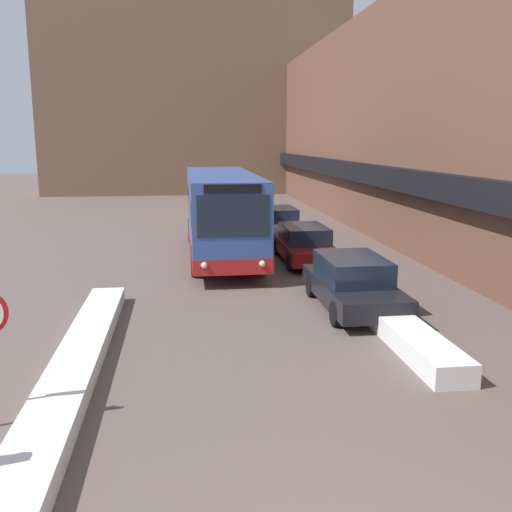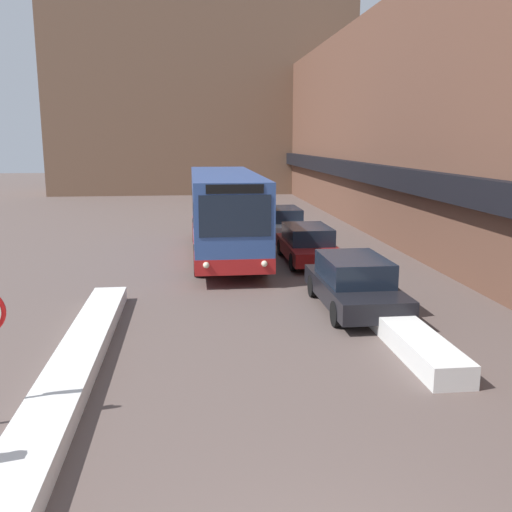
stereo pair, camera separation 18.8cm
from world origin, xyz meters
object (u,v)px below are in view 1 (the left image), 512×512
at_px(parked_car_front, 353,283).
at_px(parked_car_back, 278,222).
at_px(city_bus, 221,212).
at_px(parked_car_middle, 304,244).

xyz_separation_m(parked_car_front, parked_car_back, (0.00, 12.26, -0.03)).
bearing_deg(parked_car_back, city_bus, -124.22).
relative_size(parked_car_middle, parked_car_back, 1.01).
relative_size(city_bus, parked_car_front, 2.39).
bearing_deg(city_bus, parked_car_front, -68.23).
distance_m(parked_car_front, parked_car_back, 12.26).
bearing_deg(parked_car_middle, parked_car_front, -90.00).
xyz_separation_m(city_bus, parked_car_front, (3.09, -7.73, -1.07)).
height_order(city_bus, parked_car_front, city_bus).
distance_m(parked_car_middle, parked_car_back, 5.98).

